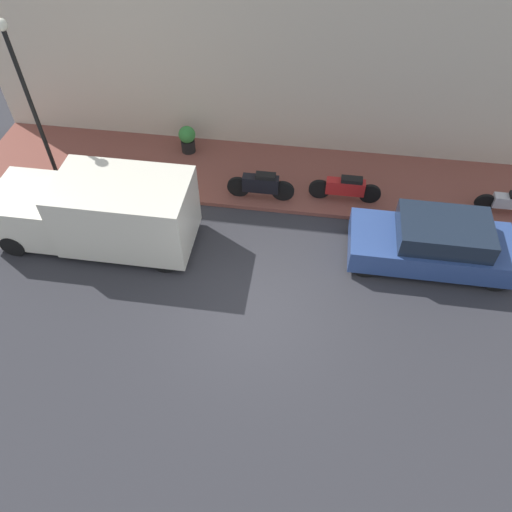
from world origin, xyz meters
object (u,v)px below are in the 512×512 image
Objects in this scene: parked_car at (434,243)px; potted_plant at (187,138)px; delivery_van at (97,211)px; motorcycle_black at (261,185)px; streetlamp at (26,90)px; motorcycle_red at (346,188)px.

potted_plant is (3.71, 7.44, -0.05)m from parked_car.
delivery_van is (-0.46, 8.84, 0.37)m from parked_car.
motorcycle_black is 2.19× the size of potted_plant.
delivery_van is 5.84× the size of potted_plant.
delivery_van is 3.79m from streetlamp.
streetlamp is at bearing 118.43° from potted_plant.
motorcycle_black is at bearing -61.71° from delivery_van.
parked_car is 5.07m from motorcycle_black.
motorcycle_red is at bearing -108.39° from potted_plant.
streetlamp reaches higher than delivery_van.
motorcycle_black is 6.84m from streetlamp.
delivery_van reaches higher than potted_plant.
delivery_van reaches higher than motorcycle_black.
parked_car is 8.31m from potted_plant.
streetlamp reaches higher than motorcycle_red.
streetlamp is (1.72, 11.11, 2.48)m from parked_car.
motorcycle_black is at bearing 96.05° from motorcycle_red.
parked_car is at bearing -130.94° from motorcycle_red.
potted_plant is at bearing 53.66° from motorcycle_black.
parked_car is at bearing -87.05° from delivery_van.
streetlamp is at bearing 46.25° from delivery_van.
motorcycle_red is 9.18m from streetlamp.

